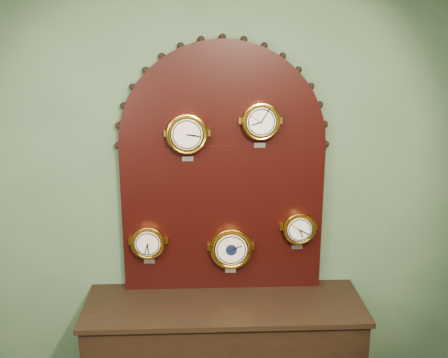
{
  "coord_description": "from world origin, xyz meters",
  "views": [
    {
      "loc": [
        -0.12,
        -0.63,
        2.39
      ],
      "look_at": [
        0.0,
        2.25,
        1.58
      ],
      "focal_mm": 43.39,
      "sensor_mm": 36.0,
      "label": 1
    }
  ],
  "objects_px": {
    "hygrometer": "(148,242)",
    "barometer": "(231,248)",
    "roman_clock": "(187,134)",
    "arabic_clock": "(261,121)",
    "display_board": "(223,162)",
    "tide_clock": "(299,228)"
  },
  "relations": [
    {
      "from": "barometer",
      "to": "roman_clock",
      "type": "bearing_deg",
      "value": 179.86
    },
    {
      "from": "roman_clock",
      "to": "arabic_clock",
      "type": "xyz_separation_m",
      "value": [
        0.42,
        0.0,
        0.07
      ]
    },
    {
      "from": "roman_clock",
      "to": "display_board",
      "type": "bearing_deg",
      "value": 18.24
    },
    {
      "from": "barometer",
      "to": "arabic_clock",
      "type": "bearing_deg",
      "value": 0.36
    },
    {
      "from": "roman_clock",
      "to": "tide_clock",
      "type": "distance_m",
      "value": 0.88
    },
    {
      "from": "arabic_clock",
      "to": "display_board",
      "type": "bearing_deg",
      "value": 162.71
    },
    {
      "from": "arabic_clock",
      "to": "hygrometer",
      "type": "height_order",
      "value": "arabic_clock"
    },
    {
      "from": "display_board",
      "to": "roman_clock",
      "type": "xyz_separation_m",
      "value": [
        -0.2,
        -0.07,
        0.18
      ]
    },
    {
      "from": "roman_clock",
      "to": "hygrometer",
      "type": "xyz_separation_m",
      "value": [
        -0.24,
        0.0,
        -0.65
      ]
    },
    {
      "from": "arabic_clock",
      "to": "tide_clock",
      "type": "height_order",
      "value": "arabic_clock"
    },
    {
      "from": "display_board",
      "to": "arabic_clock",
      "type": "relative_size",
      "value": 5.7
    },
    {
      "from": "display_board",
      "to": "barometer",
      "type": "relative_size",
      "value": 5.01
    },
    {
      "from": "roman_clock",
      "to": "tide_clock",
      "type": "bearing_deg",
      "value": 0.09
    },
    {
      "from": "display_board",
      "to": "roman_clock",
      "type": "bearing_deg",
      "value": -161.76
    },
    {
      "from": "display_board",
      "to": "roman_clock",
      "type": "relative_size",
      "value": 5.36
    },
    {
      "from": "hygrometer",
      "to": "barometer",
      "type": "relative_size",
      "value": 0.83
    },
    {
      "from": "tide_clock",
      "to": "barometer",
      "type": "bearing_deg",
      "value": -179.77
    },
    {
      "from": "hygrometer",
      "to": "tide_clock",
      "type": "bearing_deg",
      "value": 0.01
    },
    {
      "from": "arabic_clock",
      "to": "hygrometer",
      "type": "relative_size",
      "value": 1.06
    },
    {
      "from": "barometer",
      "to": "tide_clock",
      "type": "distance_m",
      "value": 0.42
    },
    {
      "from": "display_board",
      "to": "arabic_clock",
      "type": "distance_m",
      "value": 0.34
    },
    {
      "from": "hygrometer",
      "to": "barometer",
      "type": "xyz_separation_m",
      "value": [
        0.49,
        -0.0,
        -0.05
      ]
    }
  ]
}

